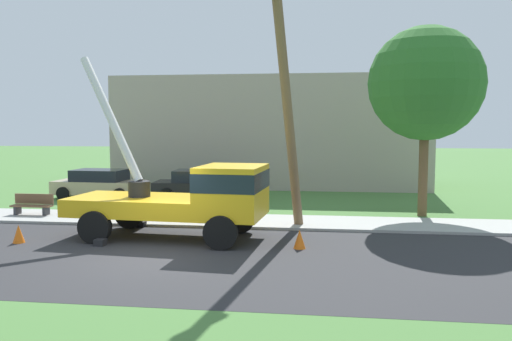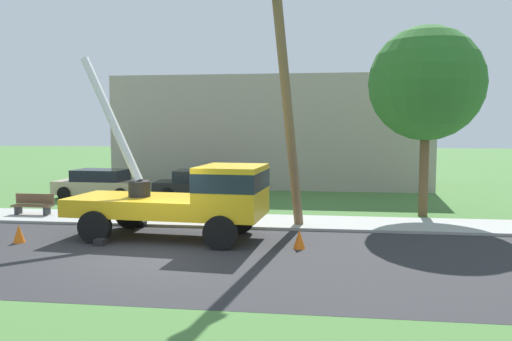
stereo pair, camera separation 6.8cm
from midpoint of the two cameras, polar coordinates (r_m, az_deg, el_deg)
The scene contains 12 objects.
ground_plane at distance 26.09m, azimuth -2.83°, elevation -2.91°, with size 120.00×120.00×0.00m, color #477538.
road_asphalt at distance 14.65m, azimuth -11.50°, elevation -9.23°, with size 80.00×7.82×0.01m, color #2B2B2D.
sidewalk_strip at distance 19.53m, azimuth -6.47°, elevation -5.46°, with size 80.00×2.60×0.10m, color #9E9E99.
utility_truck at distance 16.34m, azimuth -6.95°, elevation -2.68°, with size 6.74×3.24×5.98m.
leaning_utility_pole at distance 17.19m, azimuth 3.50°, elevation 8.19°, with size 1.31×2.73×8.84m.
traffic_cone_ahead at distance 15.17m, azimuth 4.95°, elevation -7.59°, with size 0.36×0.36×0.56m, color orange.
traffic_cone_behind at distance 17.45m, azimuth -24.68°, elevation -6.37°, with size 0.36×0.36×0.56m, color orange.
parked_sedan_tan at distance 26.57m, azimuth -16.75°, elevation -1.42°, with size 4.47×2.14×1.42m.
parked_sedan_black at distance 25.22m, azimuth -6.05°, elevation -1.57°, with size 4.50×2.18×1.42m.
park_bench at distance 22.07m, azimuth -23.36°, elevation -3.54°, with size 1.60×0.45×0.90m.
roadside_tree_near at distance 21.35m, azimuth 18.43°, elevation 9.09°, with size 4.45×4.45×7.45m.
lowrise_building_backdrop at distance 31.23m, azimuth 1.90°, elevation 4.29°, with size 18.00×6.00×6.40m, color #A5998C.
Camera 2 is at (4.74, -13.41, 3.57)m, focal length 36.11 mm.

